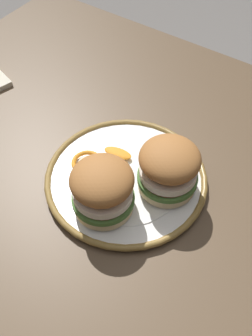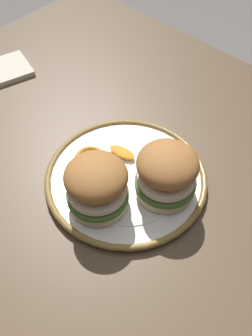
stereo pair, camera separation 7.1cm
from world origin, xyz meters
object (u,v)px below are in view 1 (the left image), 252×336
(sandwich_half_left, at_px, (169,167))
(dinner_plate, at_px, (126,178))
(dining_table, at_px, (123,227))
(sandwich_half_right, at_px, (102,188))

(sandwich_half_left, bearing_deg, dinner_plate, -162.11)
(dining_table, relative_size, sandwich_half_right, 8.61)
(dining_table, bearing_deg, sandwich_half_left, 53.65)
(dinner_plate, bearing_deg, dining_table, -62.62)
(dinner_plate, xyz_separation_m, sandwich_half_left, (0.07, 0.02, 0.06))
(dinner_plate, distance_m, sandwich_half_right, 0.10)
(dining_table, distance_m, sandwich_half_left, 0.18)
(dining_table, xyz_separation_m, dinner_plate, (-0.02, 0.04, 0.09))
(dining_table, xyz_separation_m, sandwich_half_right, (-0.02, -0.03, 0.15))
(dinner_plate, relative_size, sandwich_half_left, 2.06)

